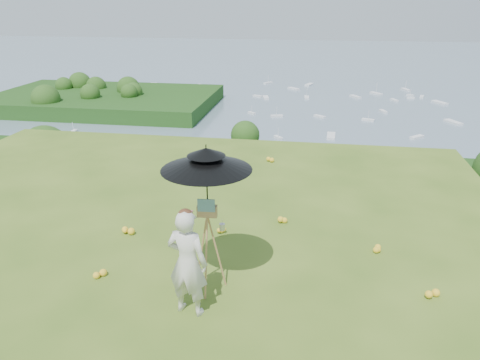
# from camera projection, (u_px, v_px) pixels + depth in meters

# --- Properties ---
(ground) EXTENTS (14.00, 14.00, 0.00)m
(ground) POSITION_uv_depth(u_px,v_px,m) (151.00, 245.00, 8.52)
(ground) COLOR #44651C
(ground) RESTS_ON ground
(forest_slope) EXTENTS (140.00, 56.00, 22.00)m
(forest_slope) POSITION_uv_depth(u_px,v_px,m) (277.00, 322.00, 51.26)
(forest_slope) COLOR #1C3B10
(forest_slope) RESTS_ON bay_water
(shoreline_tier) EXTENTS (170.00, 28.00, 8.00)m
(shoreline_tier) POSITION_uv_depth(u_px,v_px,m) (295.00, 220.00, 90.55)
(shoreline_tier) COLOR #675D53
(shoreline_tier) RESTS_ON bay_water
(bay_water) EXTENTS (700.00, 700.00, 0.00)m
(bay_water) POSITION_uv_depth(u_px,v_px,m) (313.00, 76.00, 241.36)
(bay_water) COLOR slate
(bay_water) RESTS_ON ground
(peninsula) EXTENTS (90.00, 60.00, 12.00)m
(peninsula) POSITION_uv_depth(u_px,v_px,m) (104.00, 93.00, 172.89)
(peninsula) COLOR #1C3B10
(peninsula) RESTS_ON bay_water
(slope_trees) EXTENTS (110.00, 50.00, 6.00)m
(slope_trees) POSITION_uv_depth(u_px,v_px,m) (281.00, 206.00, 46.15)
(slope_trees) COLOR #254A16
(slope_trees) RESTS_ON forest_slope
(harbor_town) EXTENTS (110.00, 22.00, 5.00)m
(harbor_town) POSITION_uv_depth(u_px,v_px,m) (296.00, 189.00, 88.18)
(harbor_town) COLOR silver
(harbor_town) RESTS_ON shoreline_tier
(moored_boats) EXTENTS (140.00, 140.00, 0.70)m
(moored_boats) POSITION_uv_depth(u_px,v_px,m) (274.00, 108.00, 170.58)
(moored_boats) COLOR white
(moored_boats) RESTS_ON bay_water
(wildflowers) EXTENTS (10.00, 10.50, 0.12)m
(wildflowers) POSITION_uv_depth(u_px,v_px,m) (155.00, 236.00, 8.73)
(wildflowers) COLOR yellow
(wildflowers) RESTS_ON ground
(painter) EXTENTS (0.65, 0.49, 1.60)m
(painter) POSITION_uv_depth(u_px,v_px,m) (187.00, 263.00, 6.44)
(painter) COLOR white
(painter) RESTS_ON ground
(field_easel) EXTENTS (0.62, 0.62, 1.54)m
(field_easel) POSITION_uv_depth(u_px,v_px,m) (208.00, 245.00, 6.97)
(field_easel) COLOR #AF7649
(field_easel) RESTS_ON ground
(sun_umbrella) EXTENTS (1.37, 1.37, 1.06)m
(sun_umbrella) POSITION_uv_depth(u_px,v_px,m) (207.00, 180.00, 6.63)
(sun_umbrella) COLOR black
(sun_umbrella) RESTS_ON field_easel
(painter_cap) EXTENTS (0.24, 0.28, 0.10)m
(painter_cap) POSITION_uv_depth(u_px,v_px,m) (185.00, 213.00, 6.16)
(painter_cap) COLOR #C86D6F
(painter_cap) RESTS_ON painter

